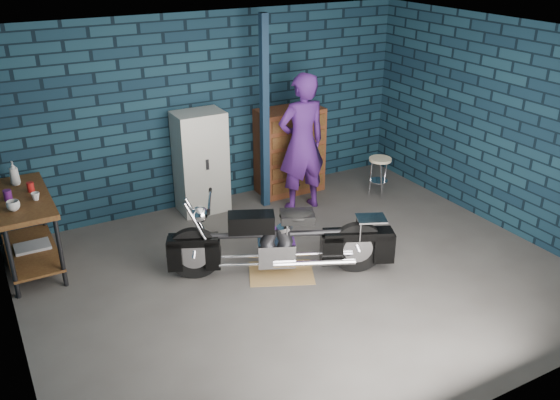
{
  "coord_description": "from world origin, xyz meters",
  "views": [
    {
      "loc": [
        -3.06,
        -5.03,
        3.66
      ],
      "look_at": [
        -0.12,
        0.3,
        0.88
      ],
      "focal_mm": 38.0,
      "sensor_mm": 36.0,
      "label": 1
    }
  ],
  "objects_px": {
    "person": "(302,143)",
    "storage_bin": "(34,254)",
    "shop_stool": "(379,177)",
    "motorcycle": "(281,236)",
    "tool_chest": "(290,151)",
    "workbench": "(28,232)",
    "locker": "(201,162)"
  },
  "relations": [
    {
      "from": "motorcycle",
      "to": "storage_bin",
      "type": "xyz_separation_m",
      "value": [
        -2.49,
        1.62,
        -0.36
      ]
    },
    {
      "from": "person",
      "to": "tool_chest",
      "type": "xyz_separation_m",
      "value": [
        0.16,
        0.6,
        -0.33
      ]
    },
    {
      "from": "motorcycle",
      "to": "locker",
      "type": "bearing_deg",
      "value": 118.25
    },
    {
      "from": "workbench",
      "to": "tool_chest",
      "type": "relative_size",
      "value": 1.09
    },
    {
      "from": "motorcycle",
      "to": "shop_stool",
      "type": "xyz_separation_m",
      "value": [
        2.36,
        1.25,
        -0.19
      ]
    },
    {
      "from": "person",
      "to": "storage_bin",
      "type": "relative_size",
      "value": 4.89
    },
    {
      "from": "storage_bin",
      "to": "tool_chest",
      "type": "distance_m",
      "value": 3.84
    },
    {
      "from": "tool_chest",
      "to": "shop_stool",
      "type": "bearing_deg",
      "value": -37.48
    },
    {
      "from": "storage_bin",
      "to": "tool_chest",
      "type": "relative_size",
      "value": 0.31
    },
    {
      "from": "motorcycle",
      "to": "person",
      "type": "height_order",
      "value": "person"
    },
    {
      "from": "storage_bin",
      "to": "tool_chest",
      "type": "xyz_separation_m",
      "value": [
        3.78,
        0.44,
        0.52
      ]
    },
    {
      "from": "storage_bin",
      "to": "locker",
      "type": "relative_size",
      "value": 0.28
    },
    {
      "from": "person",
      "to": "storage_bin",
      "type": "xyz_separation_m",
      "value": [
        -3.62,
        0.16,
        -0.85
      ]
    },
    {
      "from": "motorcycle",
      "to": "storage_bin",
      "type": "distance_m",
      "value": 2.99
    },
    {
      "from": "workbench",
      "to": "person",
      "type": "xyz_separation_m",
      "value": [
        3.64,
        -0.1,
        0.52
      ]
    },
    {
      "from": "workbench",
      "to": "motorcycle",
      "type": "distance_m",
      "value": 2.95
    },
    {
      "from": "motorcycle",
      "to": "person",
      "type": "xyz_separation_m",
      "value": [
        1.13,
        1.46,
        0.49
      ]
    },
    {
      "from": "workbench",
      "to": "locker",
      "type": "height_order",
      "value": "locker"
    },
    {
      "from": "motorcycle",
      "to": "person",
      "type": "bearing_deg",
      "value": 76.81
    },
    {
      "from": "storage_bin",
      "to": "shop_stool",
      "type": "bearing_deg",
      "value": -4.46
    },
    {
      "from": "workbench",
      "to": "storage_bin",
      "type": "distance_m",
      "value": 0.34
    },
    {
      "from": "motorcycle",
      "to": "storage_bin",
      "type": "relative_size",
      "value": 5.54
    },
    {
      "from": "shop_stool",
      "to": "storage_bin",
      "type": "bearing_deg",
      "value": 175.54
    },
    {
      "from": "person",
      "to": "tool_chest",
      "type": "bearing_deg",
      "value": -103.24
    },
    {
      "from": "storage_bin",
      "to": "tool_chest",
      "type": "height_order",
      "value": "tool_chest"
    },
    {
      "from": "storage_bin",
      "to": "tool_chest",
      "type": "bearing_deg",
      "value": 6.64
    },
    {
      "from": "workbench",
      "to": "tool_chest",
      "type": "bearing_deg",
      "value": 7.51
    },
    {
      "from": "shop_stool",
      "to": "motorcycle",
      "type": "bearing_deg",
      "value": -152.14
    },
    {
      "from": "person",
      "to": "locker",
      "type": "xyz_separation_m",
      "value": [
        -1.26,
        0.6,
        -0.26
      ]
    },
    {
      "from": "tool_chest",
      "to": "person",
      "type": "bearing_deg",
      "value": -104.81
    },
    {
      "from": "person",
      "to": "locker",
      "type": "height_order",
      "value": "person"
    },
    {
      "from": "workbench",
      "to": "locker",
      "type": "distance_m",
      "value": 2.44
    }
  ]
}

